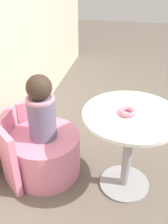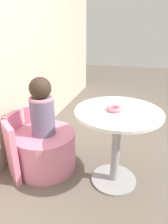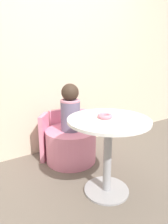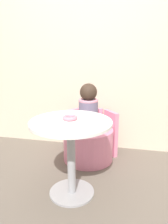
# 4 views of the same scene
# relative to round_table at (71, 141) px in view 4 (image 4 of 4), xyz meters

# --- Properties ---
(ground_plane) EXTENTS (12.00, 12.00, 0.00)m
(ground_plane) POSITION_rel_round_table_xyz_m (0.01, -0.01, -0.51)
(ground_plane) COLOR #665B51
(back_wall) EXTENTS (6.00, 0.06, 2.40)m
(back_wall) POSITION_rel_round_table_xyz_m (0.01, 1.12, 0.69)
(back_wall) COLOR beige
(back_wall) RESTS_ON ground_plane
(round_table) EXTENTS (0.70, 0.70, 0.70)m
(round_table) POSITION_rel_round_table_xyz_m (0.00, 0.00, 0.00)
(round_table) COLOR #99999E
(round_table) RESTS_ON ground_plane
(tub_chair) EXTENTS (0.59, 0.59, 0.38)m
(tub_chair) POSITION_rel_round_table_xyz_m (0.01, 0.68, -0.32)
(tub_chair) COLOR pink
(tub_chair) RESTS_ON ground_plane
(booth_backrest) EXTENTS (0.69, 0.25, 0.56)m
(booth_backrest) POSITION_rel_round_table_xyz_m (0.01, 0.93, -0.24)
(booth_backrest) COLOR pink
(booth_backrest) RESTS_ON ground_plane
(child_figure) EXTENTS (0.22, 0.22, 0.54)m
(child_figure) POSITION_rel_round_table_xyz_m (0.01, 0.68, 0.13)
(child_figure) COLOR slate
(child_figure) RESTS_ON tub_chair
(donut) EXTENTS (0.13, 0.13, 0.03)m
(donut) POSITION_rel_round_table_xyz_m (-0.02, 0.03, 0.20)
(donut) COLOR pink
(donut) RESTS_ON round_table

